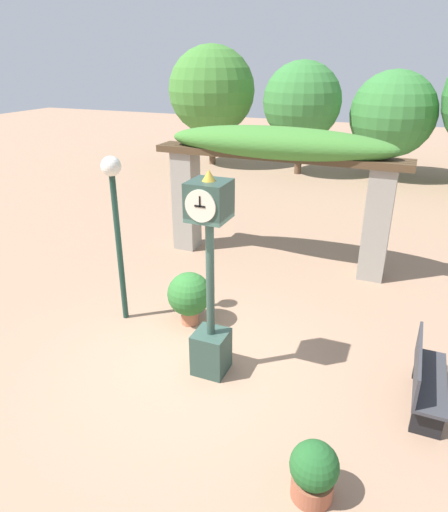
# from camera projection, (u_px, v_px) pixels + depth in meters

# --- Properties ---
(ground_plane) EXTENTS (60.00, 60.00, 0.00)m
(ground_plane) POSITION_uv_depth(u_px,v_px,m) (191.00, 363.00, 7.15)
(ground_plane) COLOR #9E7A60
(pedestal_clock) EXTENTS (0.52, 0.56, 3.11)m
(pedestal_clock) POSITION_uv_depth(u_px,v_px,m) (210.00, 284.00, 6.41)
(pedestal_clock) COLOR #2D473D
(pedestal_clock) RESTS_ON ground
(pergola) EXTENTS (5.58, 1.13, 3.08)m
(pergola) POSITION_uv_depth(u_px,v_px,m) (277.00, 161.00, 9.82)
(pergola) COLOR gray
(pergola) RESTS_ON ground
(potted_plant_near_left) EXTENTS (0.78, 0.78, 0.97)m
(potted_plant_near_left) POSITION_uv_depth(u_px,v_px,m) (189.00, 295.00, 8.03)
(potted_plant_near_left) COLOR #B26B4C
(potted_plant_near_left) RESTS_ON ground
(potted_plant_near_right) EXTENTS (0.53, 0.53, 0.71)m
(potted_plant_near_right) POSITION_uv_depth(u_px,v_px,m) (314.00, 471.00, 4.86)
(potted_plant_near_right) COLOR #9E563D
(potted_plant_near_right) RESTS_ON ground
(park_bench) EXTENTS (0.42, 1.43, 0.89)m
(park_bench) POSITION_uv_depth(u_px,v_px,m) (425.00, 379.00, 6.14)
(park_bench) COLOR #38383D
(park_bench) RESTS_ON ground
(lamp_post) EXTENTS (0.33, 0.33, 2.97)m
(lamp_post) POSITION_uv_depth(u_px,v_px,m) (115.00, 204.00, 7.55)
(lamp_post) COLOR #19382D
(lamp_post) RESTS_ON ground
(tree_line) EXTENTS (15.07, 4.37, 5.35)m
(tree_line) POSITION_uv_depth(u_px,v_px,m) (375.00, 99.00, 17.03)
(tree_line) COLOR brown
(tree_line) RESTS_ON ground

